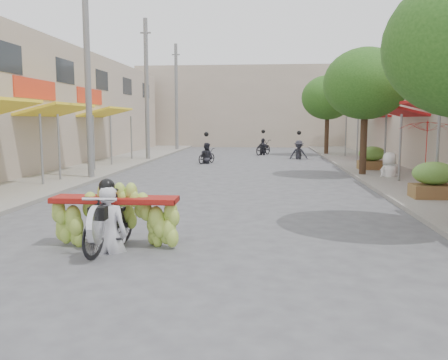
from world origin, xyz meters
The scene contains 17 objects.
ground centered at (0.00, 0.00, 0.00)m, with size 120.00×120.00×0.00m, color #58585D.
sidewalk_left centered at (-7.00, 15.00, 0.06)m, with size 4.00×60.00×0.12m, color gray.
sidewalk_right centered at (7.00, 15.00, 0.06)m, with size 4.00×60.00×0.12m, color gray.
far_building centered at (0.00, 38.00, 3.50)m, with size 20.00×6.00×7.00m, color #B5A38F.
utility_pole_mid centered at (-5.40, 12.00, 4.03)m, with size 0.60×0.24×8.00m.
utility_pole_far centered at (-5.40, 21.00, 4.03)m, with size 0.60×0.24×8.00m.
utility_pole_back centered at (-5.40, 30.00, 4.03)m, with size 0.60×0.24×8.00m.
street_tree_mid centered at (5.40, 14.00, 3.78)m, with size 3.40×3.40×5.25m.
street_tree_far centered at (5.40, 26.00, 3.78)m, with size 3.40×3.40×5.25m.
produce_crate_mid centered at (6.20, 8.00, 0.71)m, with size 1.20×0.88×1.16m.
produce_crate_far centered at (6.20, 16.00, 0.71)m, with size 1.20×0.88×1.16m.
banana_motorbike centered at (-1.35, 2.28, 0.74)m, with size 2.32×1.95×2.24m.
market_umbrella centered at (6.18, 8.62, 2.37)m, with size 2.16×2.16×1.53m.
pedestrian centered at (6.29, 13.23, 1.09)m, with size 1.11×0.94×1.95m.
bg_motorbike_a centered at (-1.79, 19.50, 0.78)m, with size 1.11×1.54×1.95m.
bg_motorbike_b centered at (3.38, 22.85, 0.87)m, with size 1.12×1.59×1.95m.
bg_motorbike_c centered at (1.22, 26.00, 0.77)m, with size 1.41×1.90×1.95m.
Camera 1 is at (1.42, -5.89, 2.34)m, focal length 38.00 mm.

